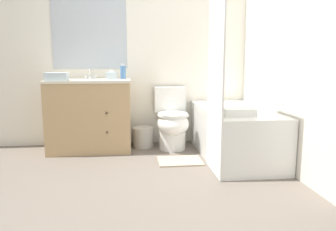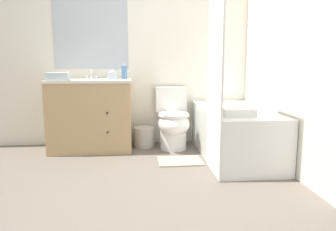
{
  "view_description": "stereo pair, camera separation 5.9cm",
  "coord_description": "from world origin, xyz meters",
  "px_view_note": "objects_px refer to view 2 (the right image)",
  "views": [
    {
      "loc": [
        -0.28,
        -2.57,
        1.07
      ],
      "look_at": [
        0.12,
        0.76,
        0.51
      ],
      "focal_mm": 35.0,
      "sensor_mm": 36.0,
      "label": 1
    },
    {
      "loc": [
        -0.22,
        -2.57,
        1.07
      ],
      "look_at": [
        0.12,
        0.76,
        0.51
      ],
      "focal_mm": 35.0,
      "sensor_mm": 36.0,
      "label": 2
    }
  ],
  "objects_px": {
    "bath_towel_folded": "(238,112)",
    "bath_mat": "(180,161)",
    "hand_towel_folded": "(58,77)",
    "toilet": "(173,121)",
    "tissue_box": "(112,75)",
    "vanity_cabinet": "(91,114)",
    "wastebasket": "(144,137)",
    "sink_faucet": "(92,76)",
    "soap_dispenser": "(124,72)",
    "bathtub": "(234,133)"
  },
  "relations": [
    {
      "from": "bath_towel_folded",
      "to": "bath_mat",
      "type": "bearing_deg",
      "value": 146.47
    },
    {
      "from": "hand_towel_folded",
      "to": "bath_towel_folded",
      "type": "xyz_separation_m",
      "value": [
        1.85,
        -0.78,
        -0.31
      ]
    },
    {
      "from": "toilet",
      "to": "bath_towel_folded",
      "type": "relative_size",
      "value": 2.45
    },
    {
      "from": "hand_towel_folded",
      "to": "tissue_box",
      "type": "bearing_deg",
      "value": 21.72
    },
    {
      "from": "vanity_cabinet",
      "to": "wastebasket",
      "type": "relative_size",
      "value": 3.73
    },
    {
      "from": "wastebasket",
      "to": "hand_towel_folded",
      "type": "bearing_deg",
      "value": -165.92
    },
    {
      "from": "sink_faucet",
      "to": "soap_dispenser",
      "type": "bearing_deg",
      "value": -14.89
    },
    {
      "from": "bathtub",
      "to": "vanity_cabinet",
      "type": "bearing_deg",
      "value": 163.77
    },
    {
      "from": "wastebasket",
      "to": "bath_towel_folded",
      "type": "height_order",
      "value": "bath_towel_folded"
    },
    {
      "from": "sink_faucet",
      "to": "tissue_box",
      "type": "distance_m",
      "value": 0.29
    },
    {
      "from": "toilet",
      "to": "hand_towel_folded",
      "type": "distance_m",
      "value": 1.44
    },
    {
      "from": "wastebasket",
      "to": "hand_towel_folded",
      "type": "distance_m",
      "value": 1.26
    },
    {
      "from": "sink_faucet",
      "to": "tissue_box",
      "type": "bearing_deg",
      "value": -25.41
    },
    {
      "from": "vanity_cabinet",
      "to": "tissue_box",
      "type": "xyz_separation_m",
      "value": [
        0.26,
        0.06,
        0.46
      ]
    },
    {
      "from": "toilet",
      "to": "bath_mat",
      "type": "bearing_deg",
      "value": -88.87
    },
    {
      "from": "soap_dispenser",
      "to": "hand_towel_folded",
      "type": "bearing_deg",
      "value": -161.01
    },
    {
      "from": "vanity_cabinet",
      "to": "bath_mat",
      "type": "distance_m",
      "value": 1.25
    },
    {
      "from": "soap_dispenser",
      "to": "bath_mat",
      "type": "xyz_separation_m",
      "value": [
        0.6,
        -0.69,
        -0.93
      ]
    },
    {
      "from": "bathtub",
      "to": "wastebasket",
      "type": "distance_m",
      "value": 1.14
    },
    {
      "from": "hand_towel_folded",
      "to": "bathtub",
      "type": "bearing_deg",
      "value": -8.61
    },
    {
      "from": "toilet",
      "to": "sink_faucet",
      "type": "bearing_deg",
      "value": 166.29
    },
    {
      "from": "soap_dispenser",
      "to": "sink_faucet",
      "type": "bearing_deg",
      "value": 165.11
    },
    {
      "from": "tissue_box",
      "to": "hand_towel_folded",
      "type": "relative_size",
      "value": 0.55
    },
    {
      "from": "vanity_cabinet",
      "to": "bath_mat",
      "type": "xyz_separation_m",
      "value": [
        1.0,
        -0.62,
        -0.43
      ]
    },
    {
      "from": "tissue_box",
      "to": "wastebasket",
      "type": "bearing_deg",
      "value": 1.07
    },
    {
      "from": "vanity_cabinet",
      "to": "sink_faucet",
      "type": "relative_size",
      "value": 6.89
    },
    {
      "from": "bathtub",
      "to": "soap_dispenser",
      "type": "relative_size",
      "value": 8.11
    },
    {
      "from": "sink_faucet",
      "to": "wastebasket",
      "type": "relative_size",
      "value": 0.54
    },
    {
      "from": "sink_faucet",
      "to": "bath_mat",
      "type": "height_order",
      "value": "sink_faucet"
    },
    {
      "from": "vanity_cabinet",
      "to": "bathtub",
      "type": "xyz_separation_m",
      "value": [
        1.63,
        -0.48,
        -0.16
      ]
    },
    {
      "from": "bathtub",
      "to": "soap_dispenser",
      "type": "xyz_separation_m",
      "value": [
        -1.23,
        0.55,
        0.66
      ]
    },
    {
      "from": "hand_towel_folded",
      "to": "bath_mat",
      "type": "bearing_deg",
      "value": -18.19
    },
    {
      "from": "toilet",
      "to": "soap_dispenser",
      "type": "height_order",
      "value": "soap_dispenser"
    },
    {
      "from": "hand_towel_folded",
      "to": "bath_towel_folded",
      "type": "distance_m",
      "value": 2.03
    },
    {
      "from": "sink_faucet",
      "to": "hand_towel_folded",
      "type": "height_order",
      "value": "sink_faucet"
    },
    {
      "from": "hand_towel_folded",
      "to": "soap_dispenser",
      "type": "bearing_deg",
      "value": 18.99
    },
    {
      "from": "vanity_cabinet",
      "to": "tissue_box",
      "type": "distance_m",
      "value": 0.54
    },
    {
      "from": "tissue_box",
      "to": "bath_mat",
      "type": "xyz_separation_m",
      "value": [
        0.74,
        -0.67,
        -0.89
      ]
    },
    {
      "from": "vanity_cabinet",
      "to": "hand_towel_folded",
      "type": "height_order",
      "value": "hand_towel_folded"
    },
    {
      "from": "tissue_box",
      "to": "bath_towel_folded",
      "type": "relative_size",
      "value": 0.43
    },
    {
      "from": "toilet",
      "to": "bathtub",
      "type": "bearing_deg",
      "value": -32.83
    },
    {
      "from": "bathtub",
      "to": "wastebasket",
      "type": "bearing_deg",
      "value": 151.55
    },
    {
      "from": "tissue_box",
      "to": "soap_dispenser",
      "type": "xyz_separation_m",
      "value": [
        0.14,
        0.02,
        0.04
      ]
    },
    {
      "from": "bath_mat",
      "to": "wastebasket",
      "type": "bearing_deg",
      "value": 118.11
    },
    {
      "from": "wastebasket",
      "to": "hand_towel_folded",
      "type": "relative_size",
      "value": 1.09
    },
    {
      "from": "bath_towel_folded",
      "to": "vanity_cabinet",
      "type": "bearing_deg",
      "value": 147.73
    },
    {
      "from": "vanity_cabinet",
      "to": "bath_mat",
      "type": "relative_size",
      "value": 2.1
    },
    {
      "from": "toilet",
      "to": "wastebasket",
      "type": "bearing_deg",
      "value": 160.58
    },
    {
      "from": "wastebasket",
      "to": "bath_mat",
      "type": "distance_m",
      "value": 0.78
    },
    {
      "from": "sink_faucet",
      "to": "toilet",
      "type": "xyz_separation_m",
      "value": [
        0.99,
        -0.24,
        -0.55
      ]
    }
  ]
}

